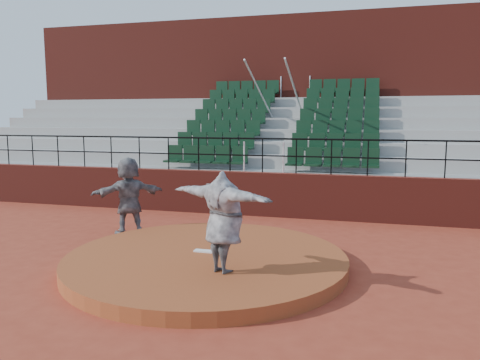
% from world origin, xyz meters
% --- Properties ---
extents(ground, '(90.00, 90.00, 0.00)m').
position_xyz_m(ground, '(0.00, 0.00, 0.00)').
color(ground, maroon).
rests_on(ground, ground).
extents(pitchers_mound, '(5.50, 5.50, 0.25)m').
position_xyz_m(pitchers_mound, '(0.00, 0.00, 0.12)').
color(pitchers_mound, '#964521').
rests_on(pitchers_mound, ground).
extents(pitching_rubber, '(0.60, 0.15, 0.03)m').
position_xyz_m(pitching_rubber, '(0.00, 0.15, 0.27)').
color(pitching_rubber, white).
rests_on(pitching_rubber, pitchers_mound).
extents(boundary_wall, '(24.00, 0.30, 1.30)m').
position_xyz_m(boundary_wall, '(0.00, 5.00, 0.65)').
color(boundary_wall, maroon).
rests_on(boundary_wall, ground).
extents(wall_railing, '(24.04, 0.05, 1.03)m').
position_xyz_m(wall_railing, '(0.00, 5.00, 2.03)').
color(wall_railing, black).
rests_on(wall_railing, boundary_wall).
extents(seating_deck, '(24.00, 5.97, 4.63)m').
position_xyz_m(seating_deck, '(0.00, 8.65, 1.43)').
color(seating_deck, '#969691').
rests_on(seating_deck, ground).
extents(press_box_facade, '(24.00, 3.00, 7.10)m').
position_xyz_m(press_box_facade, '(0.00, 12.60, 3.55)').
color(press_box_facade, maroon).
rests_on(press_box_facade, ground).
extents(pitcher, '(2.23, 1.45, 1.77)m').
position_xyz_m(pitcher, '(0.64, -0.90, 1.14)').
color(pitcher, black).
rests_on(pitcher, pitchers_mound).
extents(fielder, '(1.75, 1.60, 1.94)m').
position_xyz_m(fielder, '(-2.76, 2.00, 0.97)').
color(fielder, black).
rests_on(fielder, ground).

